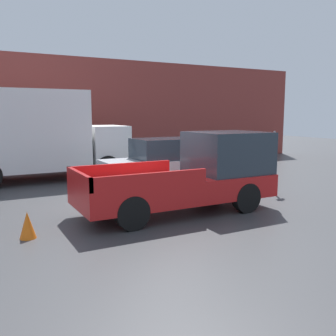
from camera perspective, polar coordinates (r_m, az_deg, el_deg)
name	(u,v)px	position (r m, az deg, el deg)	size (l,w,h in m)	color
ground_plane	(165,207)	(10.84, -0.47, -6.00)	(60.00, 60.00, 0.00)	#3D3D3F
building_wall	(77,113)	(19.41, -13.74, 8.20)	(28.00, 0.15, 5.46)	brown
pickup_truck	(195,174)	(10.40, 4.18, -0.98)	(5.41, 2.04, 2.16)	red
car	(167,162)	(13.90, -0.21, 0.86)	(4.70, 1.87, 1.77)	silver
delivery_truck	(28,134)	(15.76, -20.52, 4.94)	(7.10, 2.45, 3.59)	white
parking_sign	(274,158)	(13.25, 15.79, 1.52)	(0.30, 0.07, 2.09)	gray
newspaper_box	(171,153)	(21.14, 0.45, 2.30)	(0.45, 0.40, 0.95)	#194CB2
traffic_cone	(28,225)	(8.69, -20.62, -8.14)	(0.35, 0.35, 0.59)	orange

